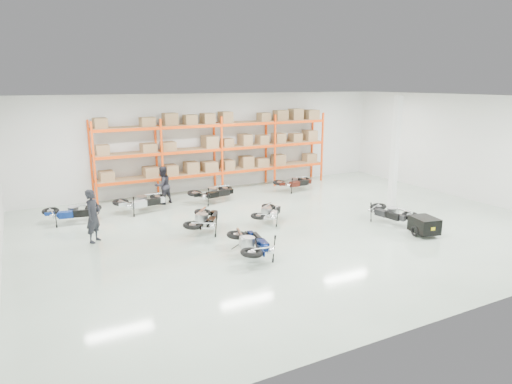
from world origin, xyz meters
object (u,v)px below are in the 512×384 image
moto_back_d (294,180)px  person_back (163,185)px  moto_black_far_left (204,216)px  moto_back_a (71,209)px  moto_blue_centre (251,239)px  person_left (93,216)px  moto_back_c (213,190)px  moto_silver_left (269,210)px  moto_back_b (141,198)px  moto_touring_right (390,209)px  trailer (424,225)px

moto_back_d → person_back: bearing=80.8°
moto_black_far_left → moto_back_a: size_ratio=1.04×
moto_blue_centre → person_left: 5.25m
moto_back_c → person_left: size_ratio=1.05×
moto_silver_left → moto_back_b: (-3.76, 3.54, 0.07)m
moto_touring_right → person_left: person_left is taller
person_left → moto_black_far_left: bearing=-61.3°
moto_back_b → moto_back_c: bearing=-95.5°
moto_black_far_left → moto_back_b: 3.69m
moto_back_c → person_left: person_left is taller
moto_touring_right → person_back: person_back is taller
moto_black_far_left → person_back: (-0.17, 4.28, 0.24)m
moto_back_b → person_left: person_left is taller
moto_silver_left → trailer: size_ratio=1.04×
trailer → moto_back_b: moto_back_b is taller
moto_blue_centre → moto_black_far_left: (-0.33, 2.87, -0.01)m
moto_back_a → person_back: size_ratio=1.10×
moto_back_d → moto_back_a: bearing=89.1°
moto_blue_centre → moto_silver_left: (2.15, 2.80, -0.08)m
moto_silver_left → person_back: bearing=-13.6°
moto_black_far_left → moto_back_c: size_ratio=1.01×
trailer → moto_back_a: moto_back_a is taller
moto_black_far_left → moto_back_b: same height
moto_blue_centre → person_back: 7.18m
moto_silver_left → moto_back_a: bearing=18.0°
moto_touring_right → moto_black_far_left: bearing=154.7°
moto_back_b → moto_black_far_left: bearing=-166.8°
moto_silver_left → moto_back_b: moto_back_b is taller
trailer → person_left: bearing=166.4°
moto_back_a → trailer: bearing=-113.7°
moto_blue_centre → person_back: (-0.50, 7.16, 0.23)m
moto_black_far_left → moto_touring_right: 6.70m
moto_back_d → moto_blue_centre: bearing=135.4°
trailer → moto_back_b: size_ratio=0.84×
person_back → moto_back_d: bearing=152.1°
moto_touring_right → moto_back_b: 9.48m
moto_silver_left → moto_back_c: (-0.70, 3.62, 0.07)m
moto_blue_centre → moto_black_far_left: moto_blue_centre is taller
moto_black_far_left → moto_back_a: bearing=-5.5°
moto_touring_right → moto_back_d: size_ratio=0.98×
trailer → moto_back_d: moto_back_d is taller
moto_back_d → moto_back_c: bearing=88.4°
moto_black_far_left → trailer: (6.34, -3.78, -0.20)m
moto_back_b → moto_back_c: 3.06m
moto_back_d → person_back: person_back is taller
moto_touring_right → person_left: bearing=157.3°
moto_back_d → person_left: bearing=103.7°
moto_black_far_left → moto_back_b: (-1.28, 3.46, -0.00)m
trailer → person_back: person_back is taller
moto_back_d → trailer: bearing=178.7°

